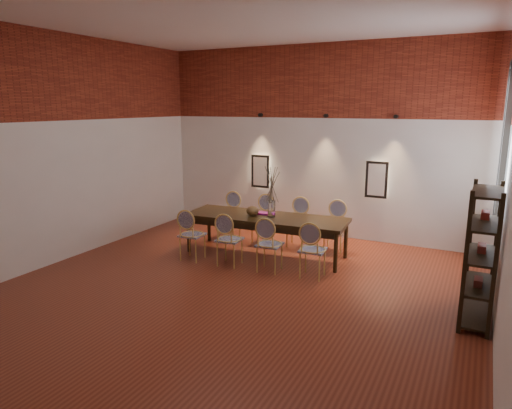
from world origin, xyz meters
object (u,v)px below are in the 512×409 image
at_px(chair_far_a, 229,216).
at_px(bowl, 253,211).
at_px(dining_table, 266,236).
at_px(chair_near_b, 229,239).
at_px(chair_near_c, 270,244).
at_px(chair_far_d, 335,227).
at_px(book, 263,213).
at_px(chair_far_b, 262,219).
at_px(shelving_rack, 481,255).
at_px(chair_far_c, 297,223).
at_px(vase, 272,209).
at_px(chair_near_d, 313,250).
at_px(chair_near_a, 192,235).

height_order(chair_far_a, bowl, chair_far_a).
distance_m(dining_table, chair_near_b, 0.86).
xyz_separation_m(chair_near_c, chair_far_d, (0.65, 1.58, 0.00)).
bearing_deg(bowl, chair_near_b, -96.69).
bearing_deg(book, chair_far_a, 152.38).
bearing_deg(chair_far_b, book, 113.32).
height_order(chair_far_b, chair_far_d, same).
bearing_deg(chair_far_b, shelving_rack, 150.87).
height_order(chair_far_c, vase, vase).
relative_size(chair_far_c, book, 3.62).
relative_size(dining_table, vase, 10.04).
bearing_deg(book, chair_far_c, 56.15).
bearing_deg(chair_far_c, bowl, 52.69).
relative_size(dining_table, bowl, 12.55).
bearing_deg(dining_table, chair_near_c, -63.77).
relative_size(chair_near_b, vase, 3.13).
distance_m(chair_near_b, chair_far_a, 1.70).
distance_m(bowl, book, 0.24).
bearing_deg(chair_near_d, book, 143.87).
bearing_deg(bowl, vase, 11.77).
bearing_deg(chair_far_a, bowl, 137.41).
height_order(dining_table, chair_far_b, chair_far_b).
height_order(chair_near_c, chair_far_c, same).
distance_m(chair_far_a, chair_far_d, 2.26).
bearing_deg(chair_far_b, chair_near_c, 116.23).
height_order(chair_far_a, chair_far_b, same).
xyz_separation_m(book, shelving_rack, (3.73, -1.30, 0.14)).
distance_m(chair_near_b, chair_near_d, 1.51).
xyz_separation_m(vase, shelving_rack, (3.50, -1.18, 0.00)).
bearing_deg(chair_near_c, bowl, 130.99).
height_order(chair_near_a, chair_far_a, same).
bearing_deg(chair_far_a, chair_near_a, 90.00).
bearing_deg(chair_far_b, bowl, 99.25).
xyz_separation_m(chair_near_d, bowl, (-1.42, 0.62, 0.37)).
distance_m(chair_far_a, bowl, 1.26).
height_order(dining_table, chair_near_b, chair_near_b).
bearing_deg(chair_near_c, chair_far_b, 116.23).
bearing_deg(chair_far_c, chair_far_a, 0.00).
bearing_deg(chair_near_a, chair_far_b, 63.77).
distance_m(chair_near_c, vase, 0.92).
relative_size(vase, book, 1.15).
bearing_deg(chair_near_c, dining_table, 116.23).
bearing_deg(chair_near_d, chair_far_a, 145.92).
bearing_deg(vase, shelving_rack, -18.63).
height_order(bowl, shelving_rack, shelving_rack).
bearing_deg(chair_far_b, chair_near_b, 90.00).
bearing_deg(bowl, chair_far_a, 141.25).
height_order(vase, bowl, vase).
xyz_separation_m(chair_far_b, bowl, (0.19, -0.80, 0.37)).
bearing_deg(chair_far_d, chair_far_a, 0.00).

